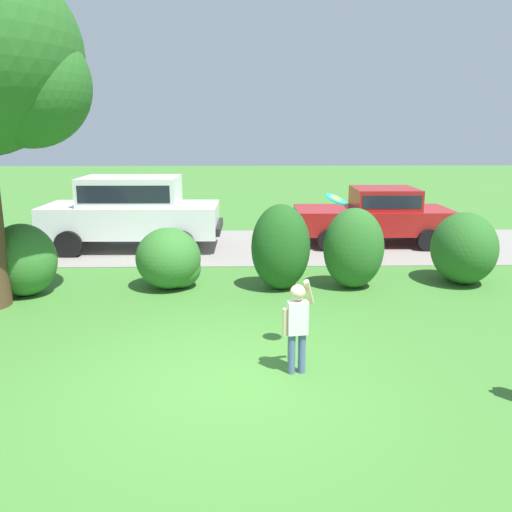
{
  "coord_description": "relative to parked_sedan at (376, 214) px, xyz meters",
  "views": [
    {
      "loc": [
        0.33,
        -6.05,
        3.13
      ],
      "look_at": [
        0.49,
        2.3,
        1.1
      ],
      "focal_mm": 36.82,
      "sensor_mm": 36.0,
      "label": 1
    }
  ],
  "objects": [
    {
      "name": "parked_suv",
      "position": [
        -6.58,
        -0.52,
        0.23
      ],
      "size": [
        4.71,
        2.13,
        1.92
      ],
      "color": "white",
      "rests_on": "ground"
    },
    {
      "name": "frisbee",
      "position": [
        -2.42,
        -7.49,
        1.39
      ],
      "size": [
        0.29,
        0.28,
        0.18
      ],
      "color": "#1EB7B2"
    },
    {
      "name": "parked_sedan",
      "position": [
        0.0,
        0.0,
        0.0
      ],
      "size": [
        4.42,
        2.14,
        1.56
      ],
      "color": "maroon",
      "rests_on": "ground"
    },
    {
      "name": "shrub_near_tree",
      "position": [
        -7.83,
        -4.49,
        -0.15
      ],
      "size": [
        1.26,
        1.13,
        1.4
      ],
      "color": "#33702B",
      "rests_on": "ground"
    },
    {
      "name": "shrub_centre_left",
      "position": [
        -5.09,
        -4.05,
        -0.29
      ],
      "size": [
        1.29,
        1.24,
        1.23
      ],
      "color": "#33702B",
      "rests_on": "ground"
    },
    {
      "name": "shrub_centre",
      "position": [
        -2.9,
        -4.18,
        0.01
      ],
      "size": [
        1.16,
        1.01,
        1.71
      ],
      "color": "#1E511C",
      "rests_on": "ground"
    },
    {
      "name": "ground_plane",
      "position": [
        -3.91,
        -8.2,
        -0.85
      ],
      "size": [
        80.0,
        80.0,
        0.0
      ],
      "primitive_type": "plane",
      "color": "#3D752D"
    },
    {
      "name": "driveway_strip",
      "position": [
        -3.91,
        -0.27,
        -0.84
      ],
      "size": [
        28.0,
        4.4,
        0.02
      ],
      "primitive_type": "cube",
      "color": "gray",
      "rests_on": "ground"
    },
    {
      "name": "shrub_far_end",
      "position": [
        0.9,
        -3.82,
        -0.11
      ],
      "size": [
        1.3,
        1.49,
        1.48
      ],
      "color": "#286023",
      "rests_on": "ground"
    },
    {
      "name": "child_thrower",
      "position": [
        -2.93,
        -7.9,
        -0.13
      ],
      "size": [
        0.43,
        0.3,
        1.29
      ],
      "color": "#4C608C",
      "rests_on": "ground"
    },
    {
      "name": "shrub_centre_right",
      "position": [
        -1.44,
        -4.1,
        -0.04
      ],
      "size": [
        1.2,
        1.02,
        1.62
      ],
      "color": "#286023",
      "rests_on": "ground"
    }
  ]
}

